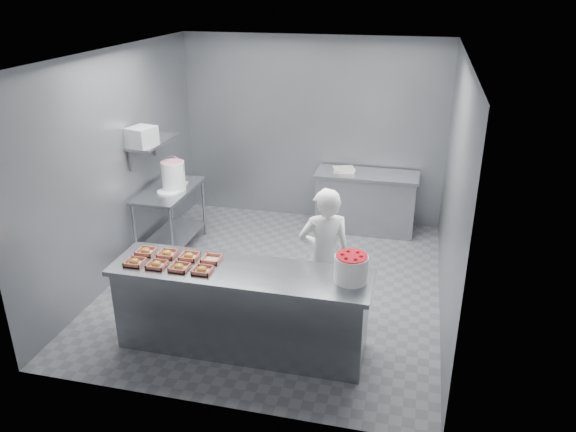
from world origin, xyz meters
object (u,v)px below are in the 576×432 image
object	(u,v)px
tray_5	(167,253)
worker	(324,255)
service_counter	(242,309)
back_counter	(366,202)
glaze_bucket	(173,175)
tray_3	(202,270)
tray_7	(212,259)
tray_1	(157,264)
tray_0	(135,262)
tray_4	(146,251)
strawberry_tub	(351,267)
tray_2	(179,267)
appliance	(142,137)
prep_table	(170,210)
tray_6	(189,256)

from	to	relation	value
tray_5	worker	size ratio (longest dim) A/B	0.12
service_counter	back_counter	size ratio (longest dim) A/B	1.73
worker	glaze_bucket	size ratio (longest dim) A/B	3.25
tray_3	tray_7	size ratio (longest dim) A/B	1.00
tray_1	glaze_bucket	world-z (taller)	glaze_bucket
tray_0	tray_3	distance (m)	0.72
tray_3	worker	distance (m)	1.37
tray_4	strawberry_tub	bearing A→B (deg)	-2.09
tray_1	tray_2	bearing A→B (deg)	0.00
service_counter	glaze_bucket	distance (m)	2.59
service_counter	glaze_bucket	world-z (taller)	glaze_bucket
tray_1	glaze_bucket	size ratio (longest dim) A/B	0.39
appliance	prep_table	bearing A→B (deg)	71.88
tray_6	service_counter	bearing A→B (deg)	-11.87
service_counter	tray_4	xyz separation A→B (m)	(-1.06, 0.12, 0.47)
prep_table	tray_1	distance (m)	2.26
prep_table	strawberry_tub	bearing A→B (deg)	-34.91
tray_1	appliance	world-z (taller)	appliance
tray_2	glaze_bucket	xyz separation A→B (m)	(-0.98, 2.08, 0.18)
tray_5	tray_6	world-z (taller)	same
service_counter	tray_6	size ratio (longest dim) A/B	13.88
prep_table	tray_7	xyz separation A→B (m)	(1.31, -1.83, 0.33)
tray_0	tray_4	size ratio (longest dim) A/B	1.00
tray_0	tray_3	world-z (taller)	same
tray_4	worker	distance (m)	1.88
back_counter	tray_6	xyz separation A→B (m)	(-1.48, -3.13, 0.47)
back_counter	strawberry_tub	distance (m)	3.26
prep_table	strawberry_tub	xyz separation A→B (m)	(2.73, -1.91, 0.45)
back_counter	tray_3	size ratio (longest dim) A/B	8.01
tray_5	tray_7	xyz separation A→B (m)	(0.48, 0.00, -0.00)
service_counter	appliance	bearing A→B (deg)	137.29
service_counter	tray_2	bearing A→B (deg)	-168.14
service_counter	tray_6	distance (m)	0.76
tray_6	strawberry_tub	distance (m)	1.67
back_counter	tray_1	bearing A→B (deg)	-117.08
tray_4	tray_6	bearing A→B (deg)	0.00
tray_2	strawberry_tub	world-z (taller)	strawberry_tub
tray_6	back_counter	bearing A→B (deg)	64.60
tray_1	tray_3	distance (m)	0.48
prep_table	back_counter	xyz separation A→B (m)	(2.55, 1.30, -0.14)
glaze_bucket	appliance	world-z (taller)	appliance
tray_2	tray_3	world-z (taller)	same
service_counter	tray_4	distance (m)	1.17
prep_table	glaze_bucket	size ratio (longest dim) A/B	2.52
worker	strawberry_tub	xyz separation A→B (m)	(0.37, -0.70, 0.27)
back_counter	tray_2	distance (m)	3.71
tray_4	worker	world-z (taller)	worker
tray_6	worker	distance (m)	1.44
service_counter	tray_3	world-z (taller)	tray_3
back_counter	tray_6	size ratio (longest dim) A/B	8.01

